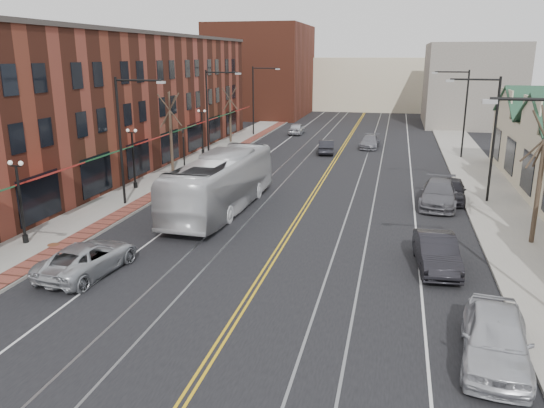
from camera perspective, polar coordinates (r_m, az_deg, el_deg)
The scene contains 29 objects.
ground at distance 17.77m, azimuth -6.78°, elevation -16.41°, with size 160.00×160.00×0.00m, color black.
sidewalk_left at distance 39.37m, azimuth -13.42°, elevation 1.55°, with size 4.00×120.00×0.15m, color gray.
sidewalk_right at distance 35.95m, azimuth 23.33°, elevation -0.66°, with size 4.00×120.00×0.15m, color gray.
building_left at distance 47.92m, azimuth -17.72°, elevation 10.30°, with size 10.00×50.00×11.00m, color maroon.
backdrop_left at distance 86.78m, azimuth -1.10°, elevation 14.12°, with size 14.00×18.00×14.00m, color maroon.
backdrop_mid at distance 99.35m, azimuth 10.33°, elevation 12.63°, with size 22.00×14.00×9.00m, color beige.
backdrop_right at distance 79.76m, azimuth 20.57°, elevation 11.93°, with size 12.00×16.00×11.00m, color slate.
streetlight_l_1 at distance 34.54m, azimuth -15.45°, elevation 7.85°, with size 3.33×0.25×8.00m.
streetlight_l_2 at distance 49.11m, azimuth -6.50°, elevation 10.49°, with size 3.33×0.25×8.00m.
streetlight_l_3 at distance 64.36m, azimuth -1.65°, elevation 11.80°, with size 3.33×0.25×8.00m.
streetlight_r_1 at distance 36.79m, azimuth 22.18°, elevation 7.71°, with size 3.33×0.25×8.00m.
streetlight_r_2 at distance 52.57m, azimuth 19.65°, elevation 10.03°, with size 3.33×0.25×8.00m.
lamppost_l_1 at distance 29.49m, azimuth -25.40°, elevation 0.00°, with size 0.84×0.28×4.27m.
lamppost_l_2 at distance 39.29m, azimuth -14.66°, elevation 4.62°, with size 0.84×0.28×4.27m.
lamppost_l_3 at distance 51.90m, azimuth -7.50°, elevation 7.59°, with size 0.84×0.28×4.27m.
tree_left_near at distance 44.28m, azimuth -10.84°, elevation 7.78°, with size 1.78×1.37×6.48m.
tree_left_far at distance 59.18m, azimuth -4.52°, elevation 9.71°, with size 1.66×1.28×6.02m.
tree_right_mid at distance 29.52m, azimuth 26.93°, elevation 2.93°, with size 1.90×1.46×6.93m.
manhole_far at distance 29.11m, azimuth -22.45°, elevation -4.07°, with size 0.60×0.60×0.02m, color #592D19.
traffic_signal at distance 41.89m, azimuth -9.47°, elevation 5.79°, with size 0.18×0.15×3.80m.
transit_bus at distance 33.04m, azimuth -5.47°, elevation 2.28°, with size 2.98×12.76×3.55m, color silver.
parked_suv at distance 25.05m, azimuth -19.18°, elevation -5.51°, with size 2.39×5.18×1.44m, color #AEB1B5.
parked_car_a at distance 18.54m, azimuth 22.93°, elevation -13.13°, with size 2.03×5.05×1.72m, color #BBBDC3.
parked_car_b at distance 25.30m, azimuth 17.27°, elevation -4.97°, with size 1.66×4.76×1.57m, color black.
parked_car_c at distance 35.84m, azimuth 17.50°, elevation 1.07°, with size 2.26×5.57×1.62m, color #5C5C63.
parked_car_d at distance 37.23m, azimuth 18.74°, elevation 1.43°, with size 1.80×4.47×1.52m, color black.
distant_car_left at distance 53.01m, azimuth 5.86°, elevation 6.15°, with size 1.45×4.16×1.37m, color black.
distant_car_right at distance 56.88m, azimuth 10.48°, elevation 6.60°, with size 1.86×4.57×1.33m, color slate.
distant_car_far at distance 66.04m, azimuth 2.70°, elevation 8.11°, with size 1.65×4.09×1.39m, color #B9BAC1.
Camera 1 is at (5.36, -14.08, 9.42)m, focal length 35.00 mm.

